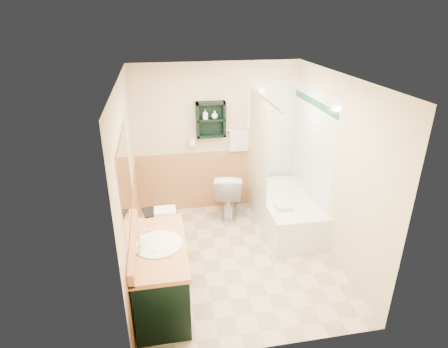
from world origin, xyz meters
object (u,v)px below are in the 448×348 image
hair_dryer (192,142)px  soap_bottle_a (205,117)px  wall_shelf (211,120)px  toilet (228,194)px  bathtub (286,212)px  vanity (161,275)px  soap_bottle_b (215,116)px  vanity_book (142,205)px

hair_dryer → soap_bottle_a: bearing=-8.0°
wall_shelf → toilet: bearing=-44.0°
toilet → bathtub: bearing=158.3°
wall_shelf → vanity: 2.55m
soap_bottle_b → wall_shelf: bearing=175.2°
hair_dryer → vanity: size_ratio=0.19×
vanity → toilet: bearing=58.6°
hair_dryer → soap_bottle_b: bearing=-4.8°
vanity → soap_bottle_b: (0.95, 2.08, 1.22)m
vanity_book → toilet: bearing=31.1°
hair_dryer → bathtub: bearing=-31.0°
hair_dryer → vanity: bearing=-105.8°
vanity → soap_bottle_a: soap_bottle_a is taller
vanity → soap_bottle_a: 2.54m
hair_dryer → vanity_book: hair_dryer is taller
hair_dryer → soap_bottle_a: (0.21, -0.03, 0.40)m
wall_shelf → soap_bottle_b: wall_shelf is taller
bathtub → soap_bottle_b: size_ratio=12.29×
hair_dryer → soap_bottle_a: 0.45m
hair_dryer → soap_bottle_b: 0.55m
vanity → bathtub: (1.92, 1.31, -0.14)m
hair_dryer → toilet: hair_dryer is taller
soap_bottle_a → hair_dryer: bearing=172.0°
vanity_book → soap_bottle_b: bearing=40.3°
vanity_book → soap_bottle_a: 1.82m
soap_bottle_b → vanity: bearing=-114.6°
vanity → soap_bottle_b: soap_bottle_b is taller
vanity → vanity_book: vanity_book is taller
soap_bottle_b → vanity_book: bearing=-129.0°
toilet → soap_bottle_b: 1.27m
wall_shelf → hair_dryer: bearing=175.2°
wall_shelf → vanity: (-0.89, -2.08, -1.15)m
wall_shelf → vanity_book: bearing=-127.4°
toilet → soap_bottle_b: soap_bottle_b is taller
wall_shelf → hair_dryer: wall_shelf is taller
wall_shelf → soap_bottle_b: size_ratio=4.51×
wall_shelf → bathtub: size_ratio=0.37×
wall_shelf → vanity_book: (-1.06, -1.39, -0.64)m
wall_shelf → soap_bottle_b: 0.09m
bathtub → vanity_book: size_ratio=6.09×
bathtub → wall_shelf: bearing=143.0°
wall_shelf → bathtub: (1.03, -0.77, -1.29)m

